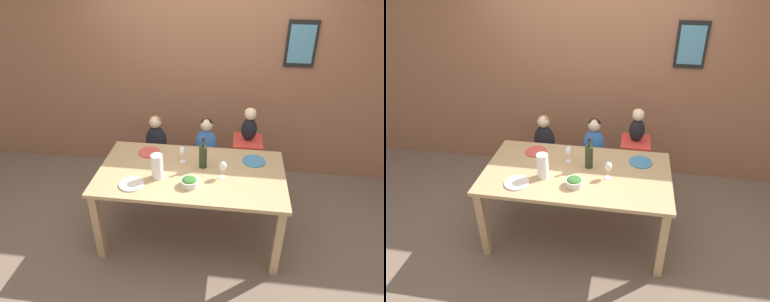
% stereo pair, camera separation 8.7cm
% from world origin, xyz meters
% --- Properties ---
extents(ground_plane, '(14.00, 14.00, 0.00)m').
position_xyz_m(ground_plane, '(0.00, 0.00, 0.00)').
color(ground_plane, '#705B4C').
extents(wall_back, '(10.00, 0.09, 2.70)m').
position_xyz_m(wall_back, '(0.00, 1.31, 1.35)').
color(wall_back, '#8E5B42').
rests_on(wall_back, ground_plane).
extents(dining_table, '(1.73, 0.94, 0.76)m').
position_xyz_m(dining_table, '(0.00, 0.00, 0.67)').
color(dining_table, tan).
rests_on(dining_table, ground_plane).
extents(chair_far_left, '(0.37, 0.40, 0.47)m').
position_xyz_m(chair_far_left, '(-0.49, 0.72, 0.39)').
color(chair_far_left, silver).
rests_on(chair_far_left, ground_plane).
extents(chair_far_center, '(0.37, 0.40, 0.47)m').
position_xyz_m(chair_far_center, '(0.07, 0.72, 0.39)').
color(chair_far_center, silver).
rests_on(chair_far_center, ground_plane).
extents(chair_right_highchair, '(0.32, 0.34, 0.74)m').
position_xyz_m(chair_right_highchair, '(0.53, 0.72, 0.57)').
color(chair_right_highchair, silver).
rests_on(chair_right_highchair, ground_plane).
extents(person_child_left, '(0.24, 0.16, 0.50)m').
position_xyz_m(person_child_left, '(-0.49, 0.72, 0.71)').
color(person_child_left, black).
rests_on(person_child_left, chair_far_left).
extents(person_child_center, '(0.24, 0.16, 0.50)m').
position_xyz_m(person_child_center, '(0.07, 0.72, 0.71)').
color(person_child_center, '#3366B2').
rests_on(person_child_center, chair_far_center).
extents(person_baby_right, '(0.17, 0.13, 0.37)m').
position_xyz_m(person_baby_right, '(0.53, 0.72, 0.95)').
color(person_baby_right, black).
rests_on(person_baby_right, chair_right_highchair).
extents(wine_bottle, '(0.08, 0.08, 0.31)m').
position_xyz_m(wine_bottle, '(0.10, 0.10, 0.88)').
color(wine_bottle, '#232D19').
rests_on(wine_bottle, dining_table).
extents(paper_towel_roll, '(0.10, 0.10, 0.23)m').
position_xyz_m(paper_towel_roll, '(-0.29, -0.13, 0.88)').
color(paper_towel_roll, white).
rests_on(paper_towel_roll, dining_table).
extents(wine_glass_near, '(0.06, 0.06, 0.16)m').
position_xyz_m(wine_glass_near, '(0.29, -0.05, 0.88)').
color(wine_glass_near, white).
rests_on(wine_glass_near, dining_table).
extents(wine_glass_far, '(0.06, 0.06, 0.16)m').
position_xyz_m(wine_glass_far, '(-0.10, 0.16, 0.88)').
color(wine_glass_far, white).
rests_on(wine_glass_far, dining_table).
extents(salad_bowl_large, '(0.15, 0.15, 0.08)m').
position_xyz_m(salad_bowl_large, '(0.01, -0.22, 0.80)').
color(salad_bowl_large, silver).
rests_on(salad_bowl_large, dining_table).
extents(dinner_plate_front_left, '(0.22, 0.22, 0.01)m').
position_xyz_m(dinner_plate_front_left, '(-0.49, -0.27, 0.77)').
color(dinner_plate_front_left, silver).
rests_on(dinner_plate_front_left, dining_table).
extents(dinner_plate_back_left, '(0.22, 0.22, 0.01)m').
position_xyz_m(dinner_plate_back_left, '(-0.46, 0.28, 0.77)').
color(dinner_plate_back_left, '#D14C47').
rests_on(dinner_plate_back_left, dining_table).
extents(dinner_plate_back_right, '(0.22, 0.22, 0.01)m').
position_xyz_m(dinner_plate_back_right, '(0.58, 0.25, 0.77)').
color(dinner_plate_back_right, teal).
rests_on(dinner_plate_back_right, dining_table).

